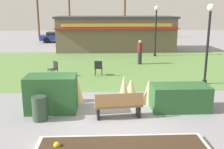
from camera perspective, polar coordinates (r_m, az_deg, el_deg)
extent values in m
plane|color=gray|center=(9.47, 0.17, -9.71)|extent=(80.00, 80.00, 0.00)
cube|color=#5B8442|center=(18.35, -1.19, 1.96)|extent=(36.00, 12.00, 0.01)
sphere|color=gold|center=(7.64, -11.72, -14.53)|extent=(0.18, 0.18, 0.18)
cube|color=olive|center=(9.55, 1.36, -6.59)|extent=(1.74, 0.65, 0.06)
cube|color=olive|center=(9.25, 1.60, -5.44)|extent=(1.70, 0.30, 0.44)
cube|color=black|center=(9.54, -3.02, -8.07)|extent=(0.12, 0.45, 0.45)
cube|color=black|center=(9.77, 5.62, -7.58)|extent=(0.12, 0.45, 0.45)
cube|color=olive|center=(9.41, -3.53, -6.15)|extent=(0.10, 0.44, 0.06)
cube|color=olive|center=(9.67, 6.13, -5.65)|extent=(0.10, 0.44, 0.06)
cube|color=#28562B|center=(10.30, -12.79, -3.99)|extent=(1.87, 1.10, 1.38)
cube|color=#28562B|center=(10.57, 14.31, -4.78)|extent=(2.17, 1.10, 0.97)
cone|color=#D1BC7F|center=(11.18, -7.55, -2.78)|extent=(0.56, 0.56, 1.21)
cone|color=#D1BC7F|center=(11.24, 4.07, -3.25)|extent=(0.69, 0.69, 0.97)
cone|color=#D1BC7F|center=(11.04, 7.88, -3.50)|extent=(0.52, 0.52, 1.03)
cone|color=#D1BC7F|center=(10.70, 2.56, -3.35)|extent=(0.56, 0.56, 1.24)
cylinder|color=black|center=(14.61, 19.14, -1.53)|extent=(0.22, 0.22, 0.20)
cylinder|color=black|center=(14.27, 19.70, 5.23)|extent=(0.12, 0.12, 3.69)
sphere|color=white|center=(14.14, 20.37, 13.27)|extent=(0.36, 0.36, 0.36)
cylinder|color=black|center=(22.30, 9.14, 4.17)|extent=(0.22, 0.22, 0.20)
cylinder|color=black|center=(22.08, 9.31, 8.63)|extent=(0.12, 0.12, 3.69)
sphere|color=white|center=(21.99, 9.52, 13.83)|extent=(0.36, 0.36, 0.36)
cylinder|color=#2D4233|center=(9.64, -15.20, -6.99)|extent=(0.52, 0.52, 0.87)
cube|color=#6B5B4C|center=(25.28, 0.78, 8.63)|extent=(10.60, 4.02, 2.97)
cube|color=#333338|center=(25.19, 0.79, 12.18)|extent=(10.90, 4.32, 0.16)
cube|color=maroon|center=(23.05, 1.10, 9.75)|extent=(10.70, 0.36, 0.08)
cube|color=#D8CC4C|center=(23.19, 1.07, 10.51)|extent=(9.54, 0.04, 0.28)
cube|color=black|center=(15.53, -2.88, 1.44)|extent=(0.47, 0.47, 0.04)
cube|color=black|center=(15.29, -2.95, 2.08)|extent=(0.44, 0.07, 0.44)
cylinder|color=black|center=(15.75, -2.13, 0.78)|extent=(0.03, 0.03, 0.45)
cylinder|color=black|center=(15.78, -3.51, 0.79)|extent=(0.03, 0.03, 0.45)
cylinder|color=black|center=(15.38, -2.22, 0.46)|extent=(0.03, 0.03, 0.45)
cylinder|color=black|center=(15.41, -3.63, 0.47)|extent=(0.03, 0.03, 0.45)
cube|color=black|center=(15.49, -12.56, 1.09)|extent=(0.62, 0.62, 0.04)
cube|color=black|center=(15.54, -11.96, 1.99)|extent=(0.31, 0.36, 0.44)
cylinder|color=black|center=(15.62, -13.47, 0.29)|extent=(0.03, 0.03, 0.45)
cylinder|color=black|center=(15.29, -12.78, 0.05)|extent=(0.03, 0.03, 0.45)
cylinder|color=black|center=(15.80, -12.26, 0.51)|extent=(0.03, 0.03, 0.45)
cylinder|color=black|center=(15.47, -11.56, 0.27)|extent=(0.03, 0.03, 0.45)
cylinder|color=#23232D|center=(18.82, 5.94, 3.50)|extent=(0.28, 0.28, 0.85)
cylinder|color=maroon|center=(18.70, 6.00, 5.71)|extent=(0.34, 0.34, 0.62)
sphere|color=tan|center=(18.65, 6.03, 6.99)|extent=(0.22, 0.22, 0.22)
cube|color=navy|center=(32.00, -11.33, 7.79)|extent=(4.27, 1.97, 0.60)
cube|color=black|center=(31.97, -11.64, 8.54)|extent=(2.37, 1.68, 0.44)
cylinder|color=black|center=(32.82, -8.86, 7.63)|extent=(0.65, 0.25, 0.64)
cylinder|color=black|center=(30.99, -9.08, 7.26)|extent=(0.65, 0.25, 0.64)
cylinder|color=black|center=(33.10, -13.40, 7.47)|extent=(0.65, 0.25, 0.64)
cylinder|color=black|center=(31.29, -13.88, 7.10)|extent=(0.65, 0.25, 0.64)
cylinder|color=brown|center=(35.62, 2.72, 11.95)|extent=(0.28, 0.28, 5.23)
cylinder|color=brown|center=(38.70, -9.08, 12.55)|extent=(0.28, 0.28, 6.03)
cylinder|color=brown|center=(37.93, -15.53, 11.97)|extent=(0.28, 0.28, 5.72)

